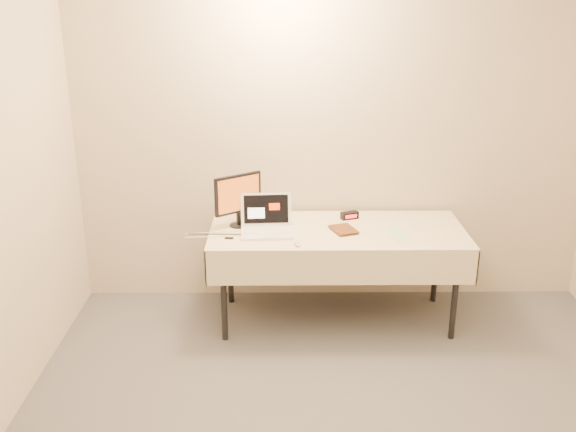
{
  "coord_description": "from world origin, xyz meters",
  "views": [
    {
      "loc": [
        -0.4,
        -2.33,
        2.4
      ],
      "look_at": [
        -0.36,
        1.99,
        0.86
      ],
      "focal_mm": 40.0,
      "sensor_mm": 36.0,
      "label": 1
    }
  ],
  "objects_px": {
    "laptop": "(267,223)",
    "book": "(334,219)",
    "table": "(337,237)",
    "monitor": "(238,196)"
  },
  "relations": [
    {
      "from": "monitor",
      "to": "laptop",
      "type": "bearing_deg",
      "value": -61.99
    },
    {
      "from": "table",
      "to": "laptop",
      "type": "xyz_separation_m",
      "value": [
        -0.52,
        -0.03,
        0.12
      ]
    },
    {
      "from": "table",
      "to": "monitor",
      "type": "relative_size",
      "value": 4.72
    },
    {
      "from": "monitor",
      "to": "book",
      "type": "relative_size",
      "value": 1.87
    },
    {
      "from": "laptop",
      "to": "book",
      "type": "height_order",
      "value": "laptop"
    },
    {
      "from": "monitor",
      "to": "table",
      "type": "bearing_deg",
      "value": -40.81
    },
    {
      "from": "table",
      "to": "book",
      "type": "height_order",
      "value": "book"
    },
    {
      "from": "table",
      "to": "book",
      "type": "xyz_separation_m",
      "value": [
        -0.03,
        -0.07,
        0.17
      ]
    },
    {
      "from": "table",
      "to": "book",
      "type": "bearing_deg",
      "value": -116.12
    },
    {
      "from": "table",
      "to": "laptop",
      "type": "distance_m",
      "value": 0.53
    }
  ]
}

